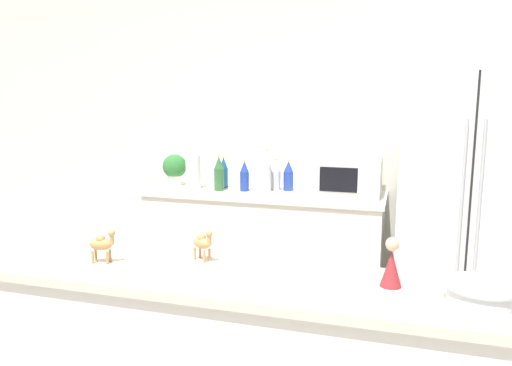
{
  "coord_description": "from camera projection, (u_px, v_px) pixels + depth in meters",
  "views": [
    {
      "loc": [
        0.52,
        -1.22,
        1.62
      ],
      "look_at": [
        -0.27,
        1.39,
        1.14
      ],
      "focal_mm": 35.0,
      "sensor_mm": 36.0,
      "label": 1
    }
  ],
  "objects": [
    {
      "name": "microwave",
      "position": [
        348.0,
        176.0,
        3.65
      ],
      "size": [
        0.48,
        0.37,
        0.28
      ],
      "color": "white",
      "rests_on": "back_counter"
    },
    {
      "name": "wise_man_figurine_crimson",
      "position": [
        391.0,
        265.0,
        1.67
      ],
      "size": [
        0.07,
        0.07,
        0.17
      ],
      "color": "maroon",
      "rests_on": "bar_counter"
    },
    {
      "name": "refrigerator",
      "position": [
        463.0,
        204.0,
        3.35
      ],
      "size": [
        0.85,
        0.76,
        1.8
      ],
      "color": "white",
      "rests_on": "ground_plane"
    },
    {
      "name": "camel_figurine_second",
      "position": [
        102.0,
        243.0,
        1.91
      ],
      "size": [
        0.11,
        0.06,
        0.13
      ],
      "color": "#A87F4C",
      "rests_on": "bar_counter"
    },
    {
      "name": "back_bottle_4",
      "position": [
        244.0,
        176.0,
        3.8
      ],
      "size": [
        0.07,
        0.07,
        0.24
      ],
      "color": "navy",
      "rests_on": "back_counter"
    },
    {
      "name": "potted_plant",
      "position": [
        175.0,
        168.0,
        4.05
      ],
      "size": [
        0.19,
        0.19,
        0.25
      ],
      "color": "silver",
      "rests_on": "back_counter"
    },
    {
      "name": "back_bottle_3",
      "position": [
        267.0,
        171.0,
        3.77
      ],
      "size": [
        0.07,
        0.07,
        0.32
      ],
      "color": "#B2B7BC",
      "rests_on": "back_counter"
    },
    {
      "name": "back_bottle_0",
      "position": [
        276.0,
        175.0,
        3.84
      ],
      "size": [
        0.08,
        0.08,
        0.24
      ],
      "color": "#B2B7BC",
      "rests_on": "back_counter"
    },
    {
      "name": "camel_figurine",
      "position": [
        203.0,
        242.0,
        1.94
      ],
      "size": [
        0.1,
        0.08,
        0.13
      ],
      "color": "#A87F4C",
      "rests_on": "bar_counter"
    },
    {
      "name": "back_bottle_2",
      "position": [
        224.0,
        173.0,
        3.95
      ],
      "size": [
        0.07,
        0.07,
        0.25
      ],
      "color": "navy",
      "rests_on": "back_counter"
    },
    {
      "name": "back_counter",
      "position": [
        264.0,
        247.0,
        3.91
      ],
      "size": [
        1.82,
        0.63,
        0.9
      ],
      "color": "silver",
      "rests_on": "ground_plane"
    },
    {
      "name": "fruit_bowl",
      "position": [
        481.0,
        292.0,
        1.55
      ],
      "size": [
        0.22,
        0.22,
        0.06
      ],
      "color": "#B7BABF",
      "rests_on": "bar_counter"
    },
    {
      "name": "back_bottle_5",
      "position": [
        288.0,
        176.0,
        3.82
      ],
      "size": [
        0.08,
        0.08,
        0.24
      ],
      "color": "navy",
      "rests_on": "back_counter"
    },
    {
      "name": "wall_back",
      "position": [
        337.0,
        139.0,
        3.93
      ],
      "size": [
        8.0,
        0.06,
        2.55
      ],
      "color": "silver",
      "rests_on": "ground_plane"
    },
    {
      "name": "paper_towel_roll",
      "position": [
        193.0,
        172.0,
        3.9
      ],
      "size": [
        0.12,
        0.12,
        0.26
      ],
      "color": "white",
      "rests_on": "back_counter"
    },
    {
      "name": "back_bottle_1",
      "position": [
        219.0,
        174.0,
        3.82
      ],
      "size": [
        0.08,
        0.08,
        0.27
      ],
      "color": "#2D6033",
      "rests_on": "back_counter"
    }
  ]
}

